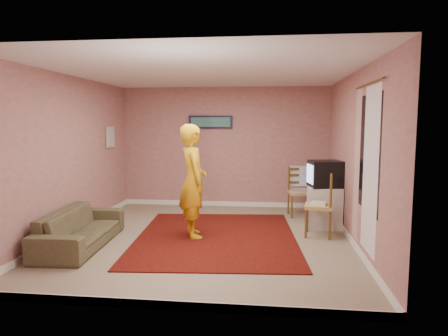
# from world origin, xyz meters

# --- Properties ---
(ground) EXTENTS (5.00, 5.00, 0.00)m
(ground) POSITION_xyz_m (0.00, 0.00, 0.00)
(ground) COLOR gray
(ground) RESTS_ON ground
(wall_back) EXTENTS (4.50, 0.02, 2.60)m
(wall_back) POSITION_xyz_m (0.00, 2.50, 1.30)
(wall_back) COLOR tan
(wall_back) RESTS_ON ground
(wall_front) EXTENTS (4.50, 0.02, 2.60)m
(wall_front) POSITION_xyz_m (0.00, -2.50, 1.30)
(wall_front) COLOR tan
(wall_front) RESTS_ON ground
(wall_left) EXTENTS (0.02, 5.00, 2.60)m
(wall_left) POSITION_xyz_m (-2.25, 0.00, 1.30)
(wall_left) COLOR tan
(wall_left) RESTS_ON ground
(wall_right) EXTENTS (0.02, 5.00, 2.60)m
(wall_right) POSITION_xyz_m (2.25, 0.00, 1.30)
(wall_right) COLOR tan
(wall_right) RESTS_ON ground
(ceiling) EXTENTS (4.50, 5.00, 0.02)m
(ceiling) POSITION_xyz_m (0.00, 0.00, 2.60)
(ceiling) COLOR white
(ceiling) RESTS_ON wall_back
(baseboard_back) EXTENTS (4.50, 0.02, 0.10)m
(baseboard_back) POSITION_xyz_m (0.00, 2.49, 0.05)
(baseboard_back) COLOR white
(baseboard_back) RESTS_ON ground
(baseboard_front) EXTENTS (4.50, 0.02, 0.10)m
(baseboard_front) POSITION_xyz_m (0.00, -2.49, 0.05)
(baseboard_front) COLOR white
(baseboard_front) RESTS_ON ground
(baseboard_left) EXTENTS (0.02, 5.00, 0.10)m
(baseboard_left) POSITION_xyz_m (-2.24, 0.00, 0.05)
(baseboard_left) COLOR white
(baseboard_left) RESTS_ON ground
(baseboard_right) EXTENTS (0.02, 5.00, 0.10)m
(baseboard_right) POSITION_xyz_m (2.24, 0.00, 0.05)
(baseboard_right) COLOR white
(baseboard_right) RESTS_ON ground
(window) EXTENTS (0.01, 1.10, 1.50)m
(window) POSITION_xyz_m (2.24, -0.90, 1.45)
(window) COLOR black
(window) RESTS_ON wall_right
(curtain_sheer) EXTENTS (0.01, 0.75, 2.10)m
(curtain_sheer) POSITION_xyz_m (2.23, -1.05, 1.25)
(curtain_sheer) COLOR white
(curtain_sheer) RESTS_ON wall_right
(curtain_floral) EXTENTS (0.01, 0.35, 2.10)m
(curtain_floral) POSITION_xyz_m (2.21, -0.35, 1.25)
(curtain_floral) COLOR beige
(curtain_floral) RESTS_ON wall_right
(curtain_rod) EXTENTS (0.02, 1.40, 0.02)m
(curtain_rod) POSITION_xyz_m (2.20, -0.90, 2.32)
(curtain_rod) COLOR brown
(curtain_rod) RESTS_ON wall_right
(picture_back) EXTENTS (0.95, 0.04, 0.28)m
(picture_back) POSITION_xyz_m (-0.30, 2.47, 1.85)
(picture_back) COLOR #141838
(picture_back) RESTS_ON wall_back
(picture_left) EXTENTS (0.04, 0.38, 0.42)m
(picture_left) POSITION_xyz_m (-2.22, 1.60, 1.55)
(picture_left) COLOR #C5B487
(picture_left) RESTS_ON wall_left
(area_rug) EXTENTS (2.75, 3.33, 0.02)m
(area_rug) POSITION_xyz_m (0.15, 0.05, 0.01)
(area_rug) COLOR black
(area_rug) RESTS_ON ground
(tv_cabinet) EXTENTS (0.57, 0.52, 0.72)m
(tv_cabinet) POSITION_xyz_m (1.95, 0.89, 0.36)
(tv_cabinet) COLOR silver
(tv_cabinet) RESTS_ON ground
(crt_tv) EXTENTS (0.60, 0.56, 0.46)m
(crt_tv) POSITION_xyz_m (1.94, 0.89, 0.95)
(crt_tv) COLOR black
(crt_tv) RESTS_ON tv_cabinet
(chair_a) EXTENTS (0.49, 0.47, 0.52)m
(chair_a) POSITION_xyz_m (1.58, 1.69, 0.59)
(chair_a) COLOR tan
(chair_a) RESTS_ON ground
(dvd_player) EXTENTS (0.39, 0.30, 0.06)m
(dvd_player) POSITION_xyz_m (1.58, 1.69, 0.52)
(dvd_player) COLOR #BBBCC1
(dvd_player) RESTS_ON chair_a
(blue_throw) EXTENTS (0.38, 0.05, 0.40)m
(blue_throw) POSITION_xyz_m (1.58, 1.88, 0.77)
(blue_throw) COLOR #91BAEE
(blue_throw) RESTS_ON chair_a
(chair_b) EXTENTS (0.50, 0.52, 0.55)m
(chair_b) POSITION_xyz_m (1.78, 0.33, 0.62)
(chair_b) COLOR tan
(chair_b) RESTS_ON ground
(game_console) EXTENTS (0.27, 0.23, 0.05)m
(game_console) POSITION_xyz_m (1.78, 0.33, 0.54)
(game_console) COLOR white
(game_console) RESTS_ON chair_b
(sofa) EXTENTS (0.85, 1.93, 0.55)m
(sofa) POSITION_xyz_m (-1.80, -0.63, 0.28)
(sofa) COLOR brown
(sofa) RESTS_ON ground
(person) EXTENTS (0.66, 0.78, 1.82)m
(person) POSITION_xyz_m (-0.23, 0.06, 0.91)
(person) COLOR gold
(person) RESTS_ON ground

